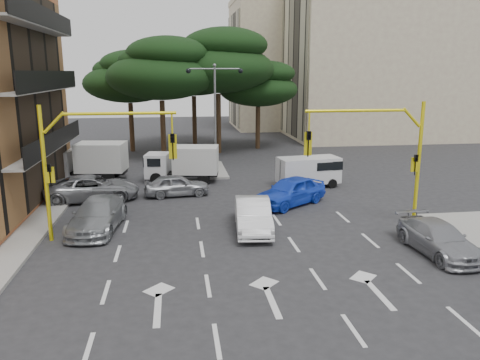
% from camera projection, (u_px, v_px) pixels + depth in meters
% --- Properties ---
extents(ground, '(120.00, 120.00, 0.00)m').
position_uv_depth(ground, '(248.00, 247.00, 20.11)').
color(ground, '#28282B').
rests_on(ground, ground).
extents(median_strip, '(1.40, 6.00, 0.15)m').
position_uv_depth(median_strip, '(216.00, 170.00, 35.53)').
color(median_strip, gray).
rests_on(median_strip, ground).
extents(apartment_beige_near, '(20.20, 12.15, 18.70)m').
position_uv_depth(apartment_beige_near, '(382.00, 53.00, 51.54)').
color(apartment_beige_near, tan).
rests_on(apartment_beige_near, ground).
extents(apartment_beige_far, '(16.20, 12.15, 16.70)m').
position_uv_depth(apartment_beige_far, '(293.00, 64.00, 62.40)').
color(apartment_beige_far, tan).
rests_on(apartment_beige_far, ground).
extents(pine_left_near, '(9.15, 9.15, 10.23)m').
position_uv_depth(pine_left_near, '(161.00, 68.00, 39.04)').
color(pine_left_near, '#382616').
rests_on(pine_left_near, ground).
extents(pine_center, '(9.98, 9.98, 11.16)m').
position_uv_depth(pine_center, '(219.00, 61.00, 41.48)').
color(pine_center, '#382616').
rests_on(pine_center, ground).
extents(pine_left_far, '(8.32, 8.32, 9.30)m').
position_uv_depth(pine_left_far, '(130.00, 76.00, 42.65)').
color(pine_left_far, '#382616').
rests_on(pine_left_far, ground).
extents(pine_right, '(7.49, 7.49, 8.37)m').
position_uv_depth(pine_right, '(259.00, 84.00, 44.42)').
color(pine_right, '#382616').
rests_on(pine_right, ground).
extents(pine_back, '(9.15, 9.15, 10.23)m').
position_uv_depth(pine_back, '(194.00, 69.00, 46.20)').
color(pine_back, '#382616').
rests_on(pine_back, ground).
extents(signal_mast_right, '(5.79, 0.37, 6.00)m').
position_uv_depth(signal_mast_right, '(384.00, 147.00, 22.07)').
color(signal_mast_right, yellow).
rests_on(signal_mast_right, ground).
extents(signal_mast_left, '(5.79, 0.37, 6.00)m').
position_uv_depth(signal_mast_left, '(87.00, 154.00, 20.24)').
color(signal_mast_left, yellow).
rests_on(signal_mast_left, ground).
extents(street_lamp_center, '(4.16, 0.36, 7.77)m').
position_uv_depth(street_lamp_center, '(215.00, 98.00, 34.32)').
color(street_lamp_center, slate).
rests_on(street_lamp_center, median_strip).
extents(car_white_hatch, '(2.01, 4.68, 1.50)m').
position_uv_depth(car_white_hatch, '(253.00, 215.00, 22.03)').
color(car_white_hatch, white).
rests_on(car_white_hatch, ground).
extents(car_blue_compact, '(4.87, 4.26, 1.59)m').
position_uv_depth(car_blue_compact, '(290.00, 191.00, 26.29)').
color(car_blue_compact, blue).
rests_on(car_blue_compact, ground).
extents(car_silver_wagon, '(2.61, 5.23, 1.46)m').
position_uv_depth(car_silver_wagon, '(98.00, 215.00, 22.16)').
color(car_silver_wagon, gray).
rests_on(car_silver_wagon, ground).
extents(car_silver_cross_a, '(5.61, 3.15, 1.48)m').
position_uv_depth(car_silver_cross_a, '(92.00, 188.00, 27.21)').
color(car_silver_cross_a, gray).
rests_on(car_silver_cross_a, ground).
extents(car_silver_cross_b, '(4.03, 1.98, 1.32)m').
position_uv_depth(car_silver_cross_b, '(177.00, 185.00, 28.24)').
color(car_silver_cross_b, '#929499').
rests_on(car_silver_cross_b, ground).
extents(car_silver_parked, '(2.08, 4.56, 1.29)m').
position_uv_depth(car_silver_parked, '(438.00, 239.00, 19.25)').
color(car_silver_parked, '#95969C').
rests_on(car_silver_parked, ground).
extents(van_white, '(4.16, 2.33, 1.97)m').
position_uv_depth(van_white, '(308.00, 172.00, 30.46)').
color(van_white, silver).
rests_on(van_white, ground).
extents(box_truck_a, '(5.57, 2.88, 2.63)m').
position_uv_depth(box_truck_a, '(88.00, 162.00, 32.11)').
color(box_truck_a, silver).
rests_on(box_truck_a, ground).
extents(box_truck_b, '(5.22, 2.84, 2.43)m').
position_uv_depth(box_truck_b, '(183.00, 164.00, 31.79)').
color(box_truck_b, silver).
rests_on(box_truck_b, ground).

